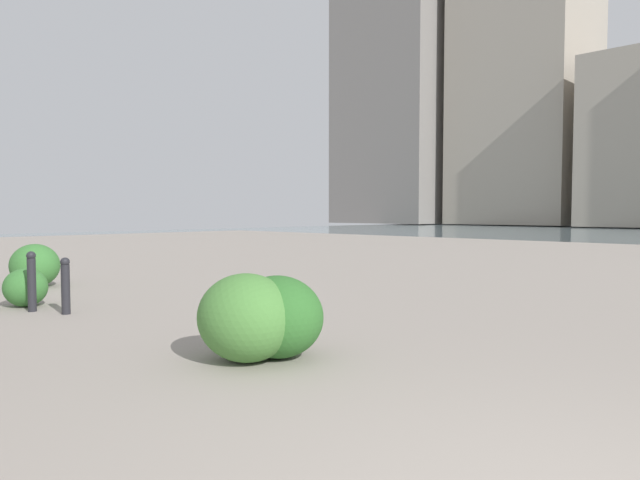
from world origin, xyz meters
TOP-DOWN VIEW (x-y plane):
  - building_annex at (30.13, -68.59)m, footprint 15.26×15.02m
  - building_highrise at (46.96, -64.56)m, footprint 15.83×14.32m
  - bollard_near at (7.57, -0.79)m, footprint 0.13×0.13m
  - bollard_mid at (8.15, -0.53)m, footprint 0.13×0.13m
  - shrub_low at (3.61, -1.33)m, footprint 0.98×0.88m
  - shrub_round at (8.69, -0.61)m, footprint 0.71×0.64m
  - shrub_wide at (3.72, -1.02)m, footprint 1.02×0.92m
  - shrub_tall at (10.98, -1.53)m, footprint 1.00×0.90m

SIDE VIEW (x-z plane):
  - shrub_round at x=8.69m, z-range 0.00..0.60m
  - shrub_low at x=3.61m, z-range 0.00..0.83m
  - shrub_tall at x=10.98m, z-range 0.00..0.85m
  - bollard_near at x=7.57m, z-range 0.02..0.84m
  - shrub_wide at x=3.72m, z-range 0.00..0.87m
  - bollard_mid at x=8.15m, z-range 0.02..0.91m
  - building_highrise at x=46.96m, z-range 0.00..36.83m
  - building_annex at x=30.13m, z-range -1.04..39.60m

